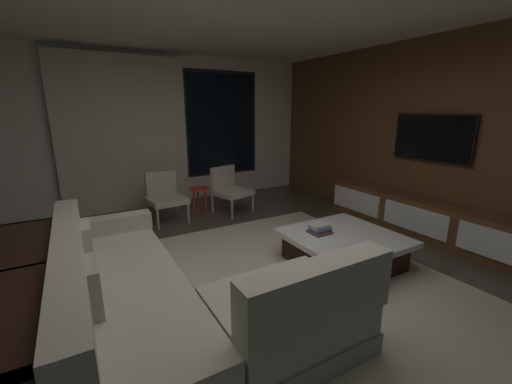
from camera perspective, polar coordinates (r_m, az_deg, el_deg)
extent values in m
plane|color=#473D33|center=(3.22, -0.26, -17.83)|extent=(9.20, 9.20, 0.00)
cube|color=silver|center=(6.18, -17.62, 10.39)|extent=(6.60, 0.12, 2.70)
cube|color=black|center=(6.53, -6.14, 12.04)|extent=(1.52, 0.02, 2.02)
cube|color=black|center=(6.51, -6.09, 12.04)|extent=(1.40, 0.03, 1.90)
cube|color=beige|center=(5.91, -22.45, 9.34)|extent=(2.10, 0.12, 2.60)
cube|color=brown|center=(5.01, 32.08, 8.07)|extent=(0.12, 7.80, 2.70)
cube|color=beige|center=(3.31, 6.14, -16.83)|extent=(3.20, 3.80, 0.01)
cube|color=#A49C8C|center=(2.97, -21.83, -19.98)|extent=(0.90, 2.50, 0.18)
cube|color=beige|center=(2.86, -22.24, -16.49)|extent=(0.86, 2.42, 0.24)
cube|color=beige|center=(2.71, -30.36, -11.63)|extent=(0.20, 2.50, 0.40)
cube|color=beige|center=(3.83, -25.04, -5.39)|extent=(0.90, 0.20, 0.18)
cube|color=#A49C8C|center=(2.63, 5.00, -23.92)|extent=(1.10, 0.90, 0.18)
cube|color=beige|center=(2.51, 5.12, -20.15)|extent=(1.07, 0.86, 0.24)
cube|color=beige|center=(2.10, 11.05, -17.42)|extent=(1.10, 0.20, 0.40)
cube|color=beige|center=(3.23, -28.20, -8.02)|extent=(0.10, 0.36, 0.36)
cube|color=#B2A893|center=(2.46, -27.31, -15.00)|extent=(0.10, 0.36, 0.36)
cube|color=black|center=(3.82, 15.32, -10.37)|extent=(1.00, 1.00, 0.30)
cube|color=white|center=(3.75, 15.50, -7.87)|extent=(1.16, 1.16, 0.06)
cube|color=brown|center=(3.73, 11.34, -7.04)|extent=(0.23, 0.21, 0.02)
cube|color=#424E65|center=(3.72, 11.45, -6.65)|extent=(0.22, 0.15, 0.03)
cube|color=#8595D6|center=(3.72, 11.33, -6.12)|extent=(0.23, 0.15, 0.03)
cube|color=silver|center=(3.70, 11.17, -5.81)|extent=(0.21, 0.15, 0.02)
cylinder|color=#B2ADA0|center=(5.46, -0.58, -1.90)|extent=(0.04, 0.04, 0.36)
cylinder|color=#B2ADA0|center=(5.14, -4.30, -2.99)|extent=(0.04, 0.04, 0.36)
cylinder|color=#B2ADA0|center=(5.81, -4.14, -0.93)|extent=(0.04, 0.04, 0.36)
cylinder|color=#B2ADA0|center=(5.51, -7.82, -1.90)|extent=(0.04, 0.04, 0.36)
cube|color=beige|center=(5.42, -4.25, -0.08)|extent=(0.68, 0.69, 0.08)
cube|color=beige|center=(5.55, -5.97, 2.65)|extent=(0.49, 0.22, 0.38)
cylinder|color=#B2ADA0|center=(5.06, -12.01, -3.59)|extent=(0.04, 0.04, 0.36)
cylinder|color=#B2ADA0|center=(4.90, -17.17, -4.51)|extent=(0.04, 0.04, 0.36)
cylinder|color=#B2ADA0|center=(5.50, -14.10, -2.23)|extent=(0.04, 0.04, 0.36)
cylinder|color=#B2ADA0|center=(5.36, -18.87, -3.03)|extent=(0.04, 0.04, 0.36)
cube|color=beige|center=(5.15, -15.68, -1.40)|extent=(0.59, 0.61, 0.08)
cube|color=beige|center=(5.31, -16.73, 1.58)|extent=(0.49, 0.12, 0.38)
cylinder|color=red|center=(5.39, -10.99, -1.83)|extent=(0.03, 0.03, 0.46)
cylinder|color=red|center=(5.46, -9.01, -1.54)|extent=(0.03, 0.03, 0.46)
cylinder|color=red|center=(5.52, -10.35, -1.43)|extent=(0.03, 0.03, 0.46)
cylinder|color=red|center=(5.37, -10.09, 0.55)|extent=(0.32, 0.32, 0.02)
cube|color=brown|center=(5.02, 27.90, -4.16)|extent=(0.44, 3.10, 0.52)
cube|color=white|center=(4.39, 37.82, -7.80)|extent=(0.02, 0.93, 0.33)
cube|color=white|center=(4.83, 26.44, -4.38)|extent=(0.02, 0.93, 0.33)
cube|color=white|center=(5.44, 17.36, -1.49)|extent=(0.02, 0.93, 0.33)
cube|color=black|center=(4.67, 36.24, -8.50)|extent=(0.33, 0.68, 0.19)
cube|color=#A683C5|center=(4.63, 37.69, -9.01)|extent=(0.03, 0.04, 0.18)
cube|color=#5D9268|center=(4.67, 36.23, -8.55)|extent=(0.03, 0.04, 0.18)
cube|color=#4185C1|center=(4.73, 34.77, -8.30)|extent=(0.03, 0.04, 0.15)
cube|color=#D74242|center=(4.77, 33.38, -7.83)|extent=(0.03, 0.04, 0.16)
cube|color=black|center=(5.05, 29.01, 8.49)|extent=(0.04, 1.11, 0.64)
cube|color=black|center=(5.04, 28.98, 8.49)|extent=(0.05, 1.07, 0.60)
cube|color=black|center=(2.61, -37.74, -11.28)|extent=(0.40, 2.10, 0.04)
cube|color=black|center=(2.89, -35.83, -21.82)|extent=(0.38, 2.04, 0.03)
cube|color=black|center=(3.69, -34.97, -9.78)|extent=(0.40, 0.04, 0.74)
cube|color=black|center=(2.77, -36.57, -17.89)|extent=(0.38, 0.03, 0.74)
cube|color=silver|center=(2.48, -37.23, -24.86)|extent=(0.18, 0.04, 0.22)
cube|color=silver|center=(2.63, -36.77, -21.77)|extent=(0.18, 0.04, 0.26)
cube|color=white|center=(2.81, -36.28, -19.50)|extent=(0.18, 0.04, 0.25)
cube|color=silver|center=(2.99, -35.95, -17.37)|extent=(0.18, 0.04, 0.25)
cube|color=white|center=(3.18, -35.62, -15.44)|extent=(0.18, 0.04, 0.25)
cube|color=silver|center=(3.36, -35.08, -13.84)|extent=(0.18, 0.04, 0.24)
cube|color=silver|center=(3.55, -34.82, -12.30)|extent=(0.18, 0.04, 0.24)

